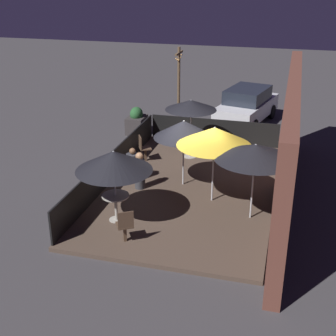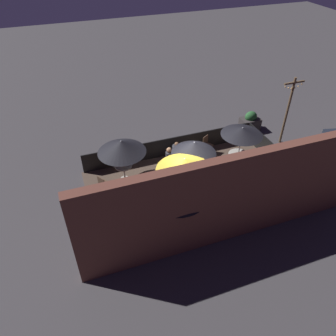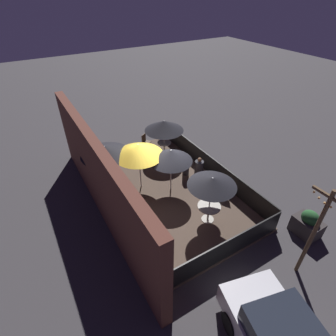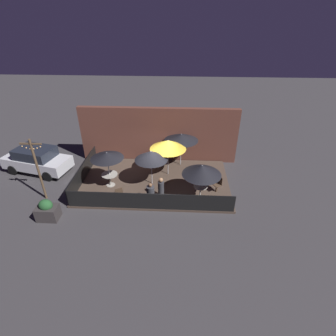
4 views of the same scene
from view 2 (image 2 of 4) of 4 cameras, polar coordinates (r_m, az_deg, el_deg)
name	(u,v)px [view 2 (image 2 of 4)]	position (r m, az deg, el deg)	size (l,w,h in m)	color
ground_plane	(191,189)	(14.40, 4.03, -3.64)	(60.00, 60.00, 0.00)	#383538
patio_deck	(191,188)	(14.36, 4.04, -3.46)	(8.72, 5.27, 0.12)	#47382D
building_wall	(227,201)	(11.31, 10.16, -5.67)	(10.32, 0.36, 3.69)	brown
fence_front	(171,146)	(15.92, 0.46, 3.80)	(8.52, 0.05, 0.95)	black
fence_side_left	(277,158)	(15.96, 18.52, 1.65)	(0.05, 5.07, 0.95)	black
patio_umbrella_0	(242,131)	(14.61, 12.79, 6.26)	(1.84, 1.84, 2.14)	#B2B2B7
patio_umbrella_1	(121,146)	(13.76, -8.11, 3.73)	(2.05, 2.05, 2.03)	#B2B2B7
patio_umbrella_2	(184,164)	(12.22, 2.84, 0.66)	(2.16, 2.16, 2.29)	#B2B2B7
patio_umbrella_3	(194,148)	(13.42, 4.56, 3.56)	(1.87, 1.87, 2.13)	#B2B2B7
patio_umbrella_4	(177,191)	(11.16, 1.56, -3.99)	(2.16, 2.16, 2.17)	#B2B2B7
dining_table_0	(238,157)	(15.35, 12.09, 1.93)	(0.92, 0.92, 0.74)	#9E998E
dining_table_1	(124,169)	(14.44, -7.71, -0.10)	(0.75, 0.75, 0.76)	#9E998E
patio_chair_0	(104,184)	(13.90, -11.11, -2.79)	(0.55, 0.55, 0.92)	#4C3828
patio_chair_1	(207,144)	(16.11, 6.81, 4.13)	(0.54, 0.54, 0.94)	#4C3828
patron_0	(169,159)	(14.92, 0.19, 1.51)	(0.45, 0.45, 1.20)	#333338
patron_1	(176,153)	(15.42, 1.49, 2.54)	(0.59, 0.59, 1.11)	#333338
planter_box	(250,122)	(18.64, 14.09, 7.76)	(1.03, 0.72, 1.14)	#332D2D
light_post	(288,108)	(17.33, 20.19, 9.81)	(1.10, 0.12, 3.56)	brown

